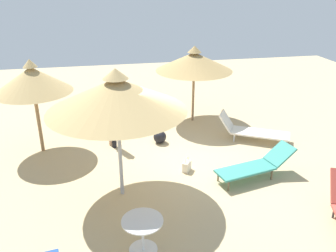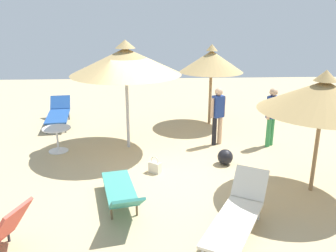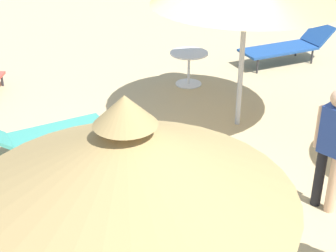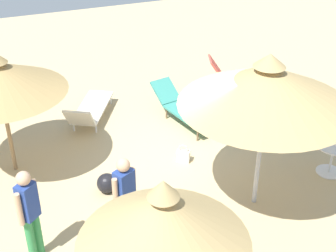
% 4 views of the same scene
% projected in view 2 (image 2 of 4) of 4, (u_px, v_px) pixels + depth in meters
% --- Properties ---
extents(ground, '(24.00, 24.00, 0.10)m').
position_uv_depth(ground, '(162.00, 166.00, 8.86)').
color(ground, tan).
extents(parasol_umbrella_edge, '(2.08, 2.08, 2.67)m').
position_uv_depth(parasol_umbrella_edge, '(211.00, 61.00, 11.45)').
color(parasol_umbrella_edge, olive).
rests_on(parasol_umbrella_edge, ground).
extents(parasol_umbrella_front, '(2.95, 2.95, 2.97)m').
position_uv_depth(parasol_umbrella_front, '(126.00, 61.00, 9.26)').
color(parasol_umbrella_front, '#B2B2B7').
rests_on(parasol_umbrella_front, ground).
extents(parasol_umbrella_near_right, '(2.54, 2.54, 2.58)m').
position_uv_depth(parasol_umbrella_near_right, '(323.00, 96.00, 6.93)').
color(parasol_umbrella_near_right, olive).
rests_on(parasol_umbrella_near_right, ground).
extents(lounge_chair_back, '(0.99, 2.13, 0.74)m').
position_uv_depth(lounge_chair_back, '(121.00, 192.00, 6.74)').
color(lounge_chair_back, teal).
rests_on(lounge_chair_back, ground).
extents(lounge_chair_far_right, '(1.58, 2.14, 0.80)m').
position_uv_depth(lounge_chair_far_right, '(238.00, 212.00, 6.12)').
color(lounge_chair_far_right, silver).
rests_on(lounge_chair_far_right, ground).
extents(lounge_chair_near_left, '(0.97, 2.20, 0.77)m').
position_uv_depth(lounge_chair_near_left, '(58.00, 113.00, 11.92)').
color(lounge_chair_near_left, '#1E478C').
rests_on(lounge_chair_near_left, ground).
extents(person_standing_center, '(0.37, 0.35, 1.68)m').
position_uv_depth(person_standing_center, '(272.00, 113.00, 9.79)').
color(person_standing_center, '#338C4C').
rests_on(person_standing_center, ground).
extents(person_standing_edge, '(0.44, 0.33, 1.66)m').
position_uv_depth(person_standing_edge, '(218.00, 112.00, 9.91)').
color(person_standing_edge, tan).
rests_on(person_standing_edge, ground).
extents(handbag, '(0.32, 0.28, 0.41)m').
position_uv_depth(handbag, '(155.00, 167.00, 8.36)').
color(handbag, beige).
rests_on(handbag, ground).
extents(side_table_round, '(0.76, 0.76, 0.67)m').
position_uv_depth(side_table_round, '(57.00, 135.00, 9.54)').
color(side_table_round, silver).
rests_on(side_table_round, ground).
extents(beach_ball, '(0.39, 0.39, 0.39)m').
position_uv_depth(beach_ball, '(225.00, 157.00, 8.80)').
color(beach_ball, black).
rests_on(beach_ball, ground).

